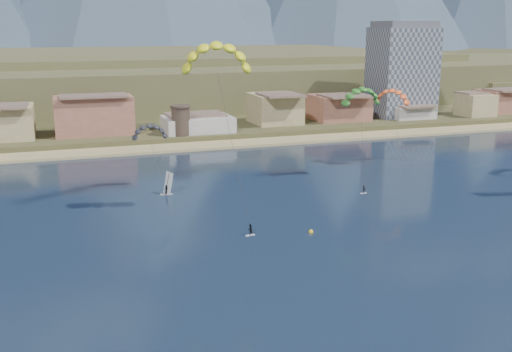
# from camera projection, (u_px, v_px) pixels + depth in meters

# --- Properties ---
(ground) EXTENTS (2400.00, 2400.00, 0.00)m
(ground) POSITION_uv_depth(u_px,v_px,m) (352.00, 337.00, 62.64)
(ground) COLOR black
(ground) RESTS_ON ground
(beach) EXTENTS (2200.00, 12.00, 0.90)m
(beach) POSITION_uv_depth(u_px,v_px,m) (169.00, 148.00, 160.03)
(beach) COLOR tan
(beach) RESTS_ON ground
(land) EXTENTS (2200.00, 900.00, 4.00)m
(land) POSITION_uv_depth(u_px,v_px,m) (84.00, 61.00, 577.47)
(land) COLOR #4E472A
(land) RESTS_ON ground
(foothills) EXTENTS (940.00, 210.00, 18.00)m
(foothills) POSITION_uv_depth(u_px,v_px,m) (167.00, 77.00, 281.06)
(foothills) COLOR brown
(foothills) RESTS_ON ground
(town) EXTENTS (400.00, 24.00, 12.00)m
(town) POSITION_uv_depth(u_px,v_px,m) (11.00, 118.00, 160.50)
(town) COLOR beige
(town) RESTS_ON ground
(apartment_tower) EXTENTS (20.00, 16.00, 32.00)m
(apartment_tower) POSITION_uv_depth(u_px,v_px,m) (402.00, 70.00, 202.20)
(apartment_tower) COLOR gray
(apartment_tower) RESTS_ON ground
(watchtower) EXTENTS (5.82, 5.82, 8.60)m
(watchtower) POSITION_uv_depth(u_px,v_px,m) (181.00, 120.00, 167.43)
(watchtower) COLOR #47382D
(watchtower) RESTS_ON ground
(kitesurfer_yellow) EXTENTS (12.75, 15.26, 31.04)m
(kitesurfer_yellow) POSITION_uv_depth(u_px,v_px,m) (217.00, 53.00, 96.17)
(kitesurfer_yellow) COLOR silver
(kitesurfer_yellow) RESTS_ON ground
(kitesurfer_green) EXTENTS (9.63, 12.82, 21.61)m
(kitesurfer_green) POSITION_uv_depth(u_px,v_px,m) (362.00, 94.00, 123.56)
(kitesurfer_green) COLOR silver
(kitesurfer_green) RESTS_ON ground
(distant_kite_dark) EXTENTS (7.32, 5.42, 15.15)m
(distant_kite_dark) POSITION_uv_depth(u_px,v_px,m) (150.00, 129.00, 117.55)
(distant_kite_dark) COLOR #262626
(distant_kite_dark) RESTS_ON ground
(distant_kite_orange) EXTENTS (7.99, 8.42, 19.74)m
(distant_kite_orange) POSITION_uv_depth(u_px,v_px,m) (392.00, 94.00, 136.23)
(distant_kite_orange) COLOR #262626
(distant_kite_orange) RESTS_ON ground
(windsurfer) EXTENTS (2.58, 2.85, 4.42)m
(windsurfer) POSITION_uv_depth(u_px,v_px,m) (167.00, 188.00, 115.78)
(windsurfer) COLOR silver
(windsurfer) RESTS_ON ground
(buoy) EXTENTS (0.78, 0.78, 0.78)m
(buoy) POSITION_uv_depth(u_px,v_px,m) (311.00, 232.00, 94.49)
(buoy) COLOR yellow
(buoy) RESTS_ON ground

